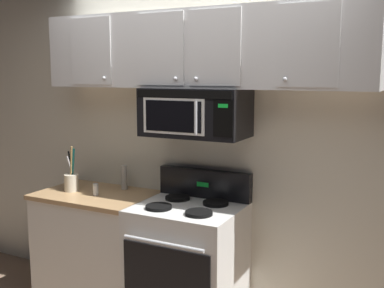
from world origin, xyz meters
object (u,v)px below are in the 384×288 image
(pepper_mill, at_px, (124,177))
(salt_shaker, at_px, (96,189))
(over_range_microwave, at_px, (195,112))
(utensil_crock_cream, at_px, (71,181))
(stove_range, at_px, (188,263))

(pepper_mill, bearing_deg, salt_shaker, -108.67)
(over_range_microwave, xyz_separation_m, pepper_mill, (-0.71, 0.09, -0.57))
(pepper_mill, bearing_deg, over_range_microwave, -7.51)
(pepper_mill, bearing_deg, utensil_crock_cream, -144.70)
(salt_shaker, bearing_deg, over_range_microwave, 12.04)
(salt_shaker, height_order, pepper_mill, pepper_mill)
(pepper_mill, bearing_deg, stove_range, -16.50)
(utensil_crock_cream, distance_m, pepper_mill, 0.43)
(stove_range, bearing_deg, pepper_mill, 163.50)
(over_range_microwave, relative_size, salt_shaker, 8.16)
(over_range_microwave, height_order, pepper_mill, over_range_microwave)
(salt_shaker, bearing_deg, stove_range, 3.84)
(utensil_crock_cream, height_order, salt_shaker, utensil_crock_cream)
(over_range_microwave, xyz_separation_m, salt_shaker, (-0.80, -0.17, -0.63))
(over_range_microwave, bearing_deg, utensil_crock_cream, -171.69)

